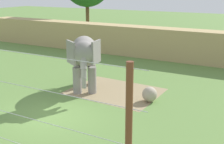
{
  "coord_description": "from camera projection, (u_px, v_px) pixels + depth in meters",
  "views": [
    {
      "loc": [
        8.52,
        -9.61,
        5.73
      ],
      "look_at": [
        1.41,
        3.47,
        1.4
      ],
      "focal_mm": 46.97,
      "sensor_mm": 36.0,
      "label": 1
    }
  ],
  "objects": [
    {
      "name": "enrichment_ball",
      "position": [
        150.0,
        94.0,
        15.14
      ],
      "size": [
        0.79,
        0.79,
        0.79
      ],
      "primitive_type": "sphere",
      "color": "tan",
      "rests_on": "ground"
    },
    {
      "name": "ground_plane",
      "position": [
        50.0,
        115.0,
        13.61
      ],
      "size": [
        120.0,
        120.0,
        0.0
      ],
      "primitive_type": "plane",
      "color": "#5B7F3D"
    },
    {
      "name": "dirt_patch",
      "position": [
        115.0,
        91.0,
        16.72
      ],
      "size": [
        5.12,
        4.03,
        0.01
      ],
      "primitive_type": "cube",
      "rotation": [
        0.0,
        0.0,
        -0.04
      ],
      "color": "#937F5B",
      "rests_on": "ground"
    },
    {
      "name": "embankment_wall",
      "position": [
        153.0,
        42.0,
        24.52
      ],
      "size": [
        36.0,
        1.8,
        2.52
      ],
      "primitive_type": "cube",
      "color": "tan",
      "rests_on": "ground"
    },
    {
      "name": "elephant",
      "position": [
        84.0,
        55.0,
        16.29
      ],
      "size": [
        3.12,
        3.81,
        3.15
      ],
      "color": "gray",
      "rests_on": "ground"
    }
  ]
}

